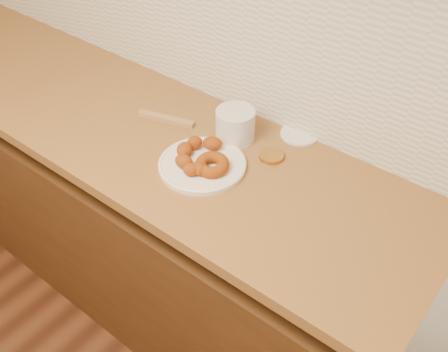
% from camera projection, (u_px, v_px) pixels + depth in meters
% --- Properties ---
extents(wall_back, '(4.00, 0.02, 2.70)m').
position_uv_depth(wall_back, '(351.00, 6.00, 1.39)').
color(wall_back, '#BFB495').
rests_on(wall_back, ground).
extents(base_cabinet, '(3.60, 0.60, 0.77)m').
position_uv_depth(base_cabinet, '(266.00, 300.00, 1.84)').
color(base_cabinet, '#4A2B11').
rests_on(base_cabinet, floor).
extents(butcher_block, '(2.30, 0.62, 0.04)m').
position_uv_depth(butcher_block, '(120.00, 118.00, 1.82)').
color(butcher_block, olive).
rests_on(butcher_block, base_cabinet).
extents(backsplash, '(3.60, 0.02, 0.60)m').
position_uv_depth(backsplash, '(341.00, 59.00, 1.48)').
color(backsplash, silver).
rests_on(backsplash, wall_back).
extents(donut_plate, '(0.27, 0.27, 0.02)m').
position_uv_depth(donut_plate, '(202.00, 165.00, 1.58)').
color(donut_plate, white).
rests_on(donut_plate, butcher_block).
extents(ring_donut, '(0.15, 0.15, 0.05)m').
position_uv_depth(ring_donut, '(212.00, 165.00, 1.55)').
color(ring_donut, '#873007').
rests_on(ring_donut, donut_plate).
extents(fried_dough_chunks, '(0.16, 0.20, 0.05)m').
position_uv_depth(fried_dough_chunks, '(194.00, 154.00, 1.58)').
color(fried_dough_chunks, '#873007').
rests_on(fried_dough_chunks, donut_plate).
extents(plastic_tub, '(0.16, 0.16, 0.10)m').
position_uv_depth(plastic_tub, '(235.00, 125.00, 1.66)').
color(plastic_tub, silver).
rests_on(plastic_tub, butcher_block).
extents(tub_lid, '(0.13, 0.13, 0.01)m').
position_uv_depth(tub_lid, '(299.00, 134.00, 1.71)').
color(tub_lid, silver).
rests_on(tub_lid, butcher_block).
extents(brass_jar_lid, '(0.08, 0.08, 0.01)m').
position_uv_depth(brass_jar_lid, '(271.00, 156.00, 1.62)').
color(brass_jar_lid, '#B4782B').
rests_on(brass_jar_lid, butcher_block).
extents(wooden_utensil, '(0.20, 0.08, 0.02)m').
position_uv_depth(wooden_utensil, '(166.00, 119.00, 1.77)').
color(wooden_utensil, '#9F7645').
rests_on(wooden_utensil, butcher_block).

